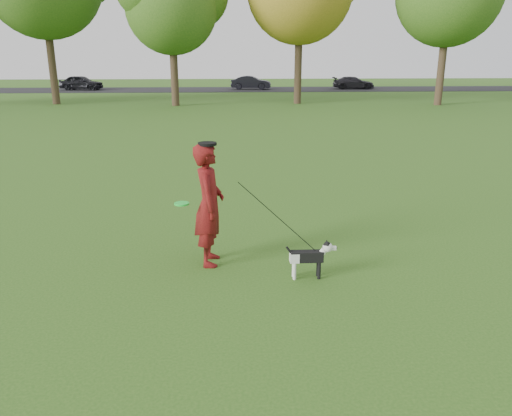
{
  "coord_description": "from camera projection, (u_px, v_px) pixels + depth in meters",
  "views": [
    {
      "loc": [
        -0.65,
        -7.32,
        3.25
      ],
      "look_at": [
        -0.25,
        0.04,
        0.95
      ],
      "focal_mm": 35.0,
      "sensor_mm": 36.0,
      "label": 1
    }
  ],
  "objects": [
    {
      "name": "dog",
      "position": [
        311.0,
        255.0,
        7.43
      ],
      "size": [
        0.78,
        0.16,
        0.59
      ],
      "color": "black",
      "rests_on": "ground"
    },
    {
      "name": "man",
      "position": [
        209.0,
        205.0,
        7.79
      ],
      "size": [
        0.48,
        0.72,
        1.95
      ],
      "primitive_type": "imported",
      "rotation": [
        0.0,
        0.0,
        1.55
      ],
      "color": "#510B0D",
      "rests_on": "ground"
    },
    {
      "name": "man_held_items",
      "position": [
        277.0,
        217.0,
        7.54
      ],
      "size": [
        2.16,
        0.8,
        1.56
      ],
      "color": "#1CE138",
      "rests_on": "ground"
    },
    {
      "name": "car_mid",
      "position": [
        251.0,
        83.0,
        46.0
      ],
      "size": [
        3.77,
        1.78,
        1.2
      ],
      "primitive_type": "imported",
      "rotation": [
        0.0,
        0.0,
        1.43
      ],
      "color": "black",
      "rests_on": "road"
    },
    {
      "name": "car_left",
      "position": [
        81.0,
        83.0,
        45.17
      ],
      "size": [
        3.99,
        2.05,
        1.3
      ],
      "primitive_type": "imported",
      "rotation": [
        0.0,
        0.0,
        1.43
      ],
      "color": "black",
      "rests_on": "road"
    },
    {
      "name": "car_right",
      "position": [
        353.0,
        83.0,
        46.52
      ],
      "size": [
        3.91,
        1.76,
        1.11
      ],
      "primitive_type": "imported",
      "rotation": [
        0.0,
        0.0,
        1.52
      ],
      "color": "black",
      "rests_on": "road"
    },
    {
      "name": "road",
      "position": [
        235.0,
        89.0,
        46.1
      ],
      "size": [
        120.0,
        7.0,
        0.02
      ],
      "primitive_type": "cube",
      "color": "black",
      "rests_on": "ground"
    },
    {
      "name": "ground",
      "position": [
        271.0,
        265.0,
        7.98
      ],
      "size": [
        120.0,
        120.0,
        0.0
      ],
      "primitive_type": "plane",
      "color": "#285116",
      "rests_on": "ground"
    }
  ]
}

